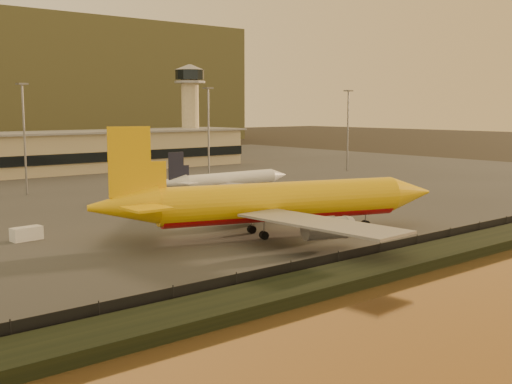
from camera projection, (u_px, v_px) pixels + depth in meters
ground at (300, 247)px, 92.83m from camera, size 900.00×900.00×0.00m
embankment at (395, 264)px, 79.82m from camera, size 320.00×7.00×1.40m
tarmac at (44, 186)px, 165.00m from camera, size 320.00×220.00×0.20m
perimeter_fence at (370, 254)px, 82.78m from camera, size 300.00×0.05×2.20m
control_tower at (190, 103)px, 234.13m from camera, size 11.20×11.20×35.50m
apron_light_masts at (133, 126)px, 157.32m from camera, size 152.20×12.20×25.40m
dhl_cargo_jet at (276, 202)px, 100.26m from camera, size 56.37×53.70×17.25m
white_narrowbody_jet at (228, 180)px, 149.33m from camera, size 35.74×34.98×10.29m
gse_vehicle_yellow at (238, 207)px, 123.15m from camera, size 4.21×2.19×1.82m
gse_vehicle_white at (27, 234)px, 96.64m from camera, size 4.71×2.49×2.03m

